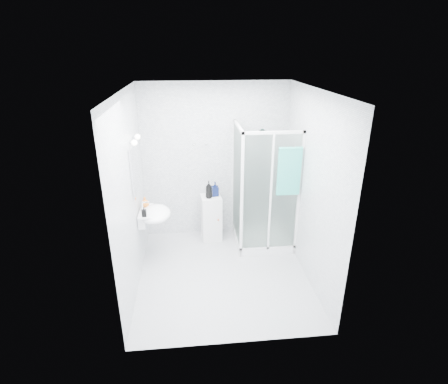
{
  "coord_description": "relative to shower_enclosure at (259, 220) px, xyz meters",
  "views": [
    {
      "loc": [
        -0.42,
        -4.24,
        3.07
      ],
      "look_at": [
        0.05,
        0.35,
        1.15
      ],
      "focal_mm": 28.0,
      "sensor_mm": 36.0,
      "label": 1
    }
  ],
  "objects": [
    {
      "name": "room",
      "position": [
        -0.67,
        -0.77,
        0.85
      ],
      "size": [
        2.4,
        2.6,
        2.6
      ],
      "color": "silver",
      "rests_on": "ground"
    },
    {
      "name": "hand_towel",
      "position": [
        0.32,
        -0.4,
        0.99
      ],
      "size": [
        0.34,
        0.05,
        0.72
      ],
      "color": "teal",
      "rests_on": "shower_enclosure"
    },
    {
      "name": "soap_dispenser_orange",
      "position": [
        -1.78,
        -0.18,
        0.49
      ],
      "size": [
        0.13,
        0.13,
        0.16
      ],
      "primitive_type": "imported",
      "rotation": [
        0.0,
        0.0,
        -0.06
      ],
      "color": "orange",
      "rests_on": "wall_basin"
    },
    {
      "name": "mirror",
      "position": [
        -1.85,
        -0.32,
        1.05
      ],
      "size": [
        0.02,
        0.6,
        0.7
      ],
      "primitive_type": "cube",
      "color": "white",
      "rests_on": "room"
    },
    {
      "name": "storage_cabinet",
      "position": [
        -0.77,
        0.28,
        -0.05
      ],
      "size": [
        0.35,
        0.36,
        0.79
      ],
      "rotation": [
        0.0,
        0.0,
        0.09
      ],
      "color": "silver",
      "rests_on": "ground"
    },
    {
      "name": "vanity_lights",
      "position": [
        -1.8,
        -0.32,
        1.47
      ],
      "size": [
        0.1,
        0.4,
        0.08
      ],
      "color": "silver",
      "rests_on": "room"
    },
    {
      "name": "wall_basin",
      "position": [
        -1.66,
        -0.32,
        0.35
      ],
      "size": [
        0.46,
        0.56,
        0.35
      ],
      "color": "white",
      "rests_on": "ground"
    },
    {
      "name": "shampoo_bottle_b",
      "position": [
        -0.69,
        0.31,
        0.46
      ],
      "size": [
        0.12,
        0.12,
        0.24
      ],
      "primitive_type": "imported",
      "rotation": [
        0.0,
        0.0,
        0.11
      ],
      "color": "#0A1540",
      "rests_on": "storage_cabinet"
    },
    {
      "name": "soap_dispenser_black",
      "position": [
        -1.76,
        -0.51,
        0.49
      ],
      "size": [
        0.07,
        0.07,
        0.14
      ],
      "primitive_type": "imported",
      "rotation": [
        0.0,
        0.0,
        0.01
      ],
      "color": "black",
      "rests_on": "wall_basin"
    },
    {
      "name": "wall_hooks",
      "position": [
        -0.92,
        0.49,
        1.17
      ],
      "size": [
        0.23,
        0.06,
        0.03
      ],
      "color": "silver",
      "rests_on": "room"
    },
    {
      "name": "shampoo_bottle_a",
      "position": [
        -0.8,
        0.23,
        0.48
      ],
      "size": [
        0.12,
        0.12,
        0.29
      ],
      "primitive_type": "imported",
      "rotation": [
        0.0,
        0.0,
        -0.12
      ],
      "color": "black",
      "rests_on": "storage_cabinet"
    },
    {
      "name": "shower_enclosure",
      "position": [
        0.0,
        0.0,
        0.0
      ],
      "size": [
        0.9,
        0.95,
        2.0
      ],
      "color": "white",
      "rests_on": "ground"
    }
  ]
}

